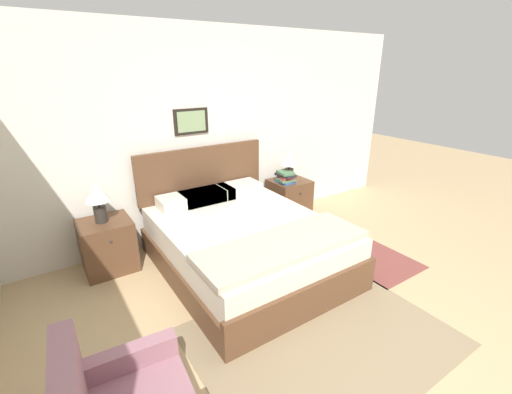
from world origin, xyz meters
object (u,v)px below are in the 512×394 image
nightstand_by_door (289,199)px  table_lamp_near_window (97,196)px  table_lamp_by_door (289,161)px  nightstand_near_window (108,245)px  bed (244,241)px

nightstand_by_door → table_lamp_near_window: bearing=179.9°
table_lamp_by_door → nightstand_near_window: bearing=-179.9°
nightstand_near_window → nightstand_by_door: (2.54, 0.00, 0.00)m
nightstand_by_door → table_lamp_by_door: 0.58m
nightstand_near_window → table_lamp_near_window: 0.58m
table_lamp_near_window → table_lamp_by_door: size_ratio=1.00×
table_lamp_near_window → bed: bearing=-31.4°
bed → table_lamp_by_door: bearing=32.0°
nightstand_by_door → table_lamp_near_window: size_ratio=1.32×
bed → table_lamp_by_door: size_ratio=4.85×
table_lamp_near_window → table_lamp_by_door: same height
nightstand_near_window → table_lamp_near_window: size_ratio=1.32×
bed → table_lamp_near_window: (-1.28, 0.78, 0.55)m
nightstand_near_window → table_lamp_by_door: size_ratio=1.32×
bed → nightstand_by_door: bed is taller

